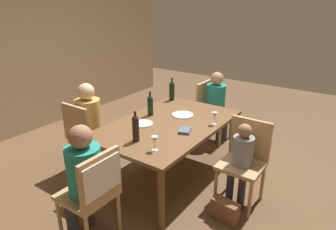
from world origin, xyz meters
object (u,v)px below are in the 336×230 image
(dining_table, at_px, (168,128))
(person_man_guest, at_px, (83,175))
(chair_far_left, at_px, (84,132))
(person_woman_host, at_px, (217,102))
(person_man_bearded, at_px, (90,120))
(handbag, at_px, (225,210))
(dinner_plate_guest_left, at_px, (143,124))
(chair_left_end, at_px, (95,186))
(wine_bottle_dark_red, at_px, (172,90))
(wine_glass_near_left, at_px, (215,116))
(wine_glass_centre, at_px, (155,140))
(chair_right_end, at_px, (210,107))
(chair_near, at_px, (245,156))
(wine_bottle_short_olive, at_px, (150,105))
(dinner_plate_host, at_px, (183,115))
(wine_bottle_tall_green, at_px, (136,128))
(person_child_small, at_px, (241,158))

(dining_table, relative_size, person_man_guest, 1.57)
(chair_far_left, distance_m, person_woman_host, 2.01)
(person_man_bearded, height_order, handbag, person_man_bearded)
(dinner_plate_guest_left, bearing_deg, chair_left_end, -162.10)
(dining_table, xyz_separation_m, wine_bottle_dark_red, (0.74, 0.45, 0.22))
(person_man_bearded, bearing_deg, dinner_plate_guest_left, 13.17)
(wine_glass_near_left, height_order, wine_glass_centre, same)
(chair_right_end, height_order, chair_near, same)
(chair_near, distance_m, wine_bottle_short_olive, 1.32)
(wine_glass_near_left, bearing_deg, person_man_bearded, 114.83)
(dinner_plate_host, xyz_separation_m, handbag, (-0.66, -0.93, -0.62))
(person_man_bearded, relative_size, handbag, 4.11)
(dinner_plate_guest_left, bearing_deg, wine_glass_near_left, -54.89)
(wine_bottle_tall_green, bearing_deg, wine_glass_centre, -100.70)
(chair_near, relative_size, handbag, 3.29)
(dining_table, bearing_deg, wine_bottle_short_olive, 75.85)
(chair_left_end, bearing_deg, person_child_small, -33.40)
(person_woman_host, xyz_separation_m, person_man_bearded, (-1.64, 0.97, 0.03))
(person_child_small, distance_m, dinner_plate_guest_left, 1.19)
(person_man_bearded, bearing_deg, wine_bottle_dark_red, 66.23)
(chair_left_end, relative_size, wine_bottle_short_olive, 2.95)
(wine_glass_near_left, bearing_deg, wine_bottle_tall_green, 151.83)
(wine_glass_near_left, xyz_separation_m, handbag, (-0.63, -0.48, -0.72))
(chair_right_end, xyz_separation_m, wine_bottle_dark_red, (-0.53, 0.37, 0.33))
(wine_bottle_short_olive, height_order, dinner_plate_host, wine_bottle_short_olive)
(chair_left_end, xyz_separation_m, wine_bottle_dark_red, (2.01, 0.58, 0.27))
(person_man_guest, height_order, wine_glass_near_left, person_man_guest)
(chair_near, distance_m, wine_bottle_dark_red, 1.58)
(wine_bottle_dark_red, bearing_deg, chair_left_end, -164.02)
(wine_bottle_tall_green, distance_m, wine_bottle_short_olive, 0.75)
(wine_bottle_short_olive, xyz_separation_m, dinner_plate_host, (0.22, -0.34, -0.13))
(person_man_guest, height_order, wine_bottle_dark_red, person_man_guest)
(dinner_plate_guest_left, bearing_deg, person_woman_host, -9.46)
(person_child_small, bearing_deg, chair_right_end, -51.41)
(person_man_guest, distance_m, wine_glass_centre, 0.73)
(chair_far_left, bearing_deg, wine_glass_near_left, 28.49)
(chair_left_end, bearing_deg, chair_right_end, 4.75)
(chair_right_end, xyz_separation_m, chair_far_left, (-1.76, 0.86, 0.00))
(dining_table, relative_size, dinner_plate_host, 6.57)
(person_man_guest, height_order, dinner_plate_host, person_man_guest)
(person_man_bearded, distance_m, person_child_small, 1.92)
(person_child_small, distance_m, wine_bottle_tall_green, 1.14)
(chair_near, distance_m, person_woman_host, 1.50)
(chair_right_end, relative_size, chair_left_end, 1.00)
(wine_bottle_tall_green, bearing_deg, person_woman_host, -0.62)
(chair_right_end, height_order, wine_bottle_dark_red, wine_bottle_dark_red)
(chair_left_end, distance_m, person_man_bearded, 1.40)
(person_child_small, bearing_deg, person_woman_host, -54.59)
(person_man_bearded, height_order, wine_bottle_short_olive, person_man_bearded)
(chair_near, bearing_deg, wine_bottle_short_olive, 0.17)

